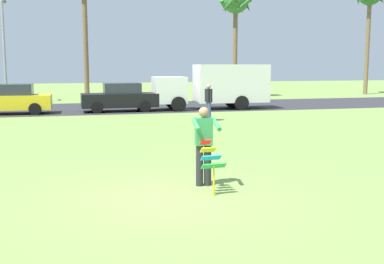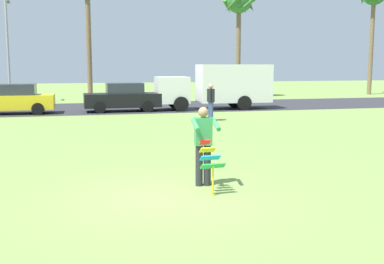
{
  "view_description": "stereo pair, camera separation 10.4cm",
  "coord_description": "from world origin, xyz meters",
  "px_view_note": "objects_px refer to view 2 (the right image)",
  "views": [
    {
      "loc": [
        -1.93,
        -9.15,
        2.64
      ],
      "look_at": [
        0.92,
        1.74,
        1.05
      ],
      "focal_mm": 45.02,
      "sensor_mm": 36.0,
      "label": 1
    },
    {
      "loc": [
        -1.83,
        -9.18,
        2.64
      ],
      "look_at": [
        0.92,
        1.74,
        1.05
      ],
      "focal_mm": 45.02,
      "sensor_mm": 36.0,
      "label": 2
    }
  ],
  "objects_px": {
    "person_walker_near": "(211,101)",
    "parked_car_yellow": "(14,100)",
    "parked_car_black": "(123,98)",
    "palm_tree_centre_far": "(239,5)",
    "kite_held": "(210,159)",
    "streetlight_pole": "(8,44)",
    "person_kite_flyer": "(203,143)",
    "parked_truck_white_box": "(220,85)"
  },
  "relations": [
    {
      "from": "person_kite_flyer",
      "to": "parked_truck_white_box",
      "type": "distance_m",
      "value": 18.12
    },
    {
      "from": "palm_tree_centre_far",
      "to": "person_walker_near",
      "type": "bearing_deg",
      "value": -113.94
    },
    {
      "from": "streetlight_pole",
      "to": "person_kite_flyer",
      "type": "bearing_deg",
      "value": -74.82
    },
    {
      "from": "kite_held",
      "to": "streetlight_pole",
      "type": "height_order",
      "value": "streetlight_pole"
    },
    {
      "from": "parked_car_yellow",
      "to": "parked_car_black",
      "type": "xyz_separation_m",
      "value": [
        5.76,
        0.0,
        0.0
      ]
    },
    {
      "from": "streetlight_pole",
      "to": "palm_tree_centre_far",
      "type": "bearing_deg",
      "value": 6.12
    },
    {
      "from": "palm_tree_centre_far",
      "to": "streetlight_pole",
      "type": "bearing_deg",
      "value": -173.88
    },
    {
      "from": "kite_held",
      "to": "parked_car_yellow",
      "type": "xyz_separation_m",
      "value": [
        -5.66,
        17.82,
        0.05
      ]
    },
    {
      "from": "kite_held",
      "to": "person_walker_near",
      "type": "xyz_separation_m",
      "value": [
        3.61,
        12.27,
        0.21
      ]
    },
    {
      "from": "kite_held",
      "to": "parked_car_yellow",
      "type": "height_order",
      "value": "parked_car_yellow"
    },
    {
      "from": "kite_held",
      "to": "streetlight_pole",
      "type": "bearing_deg",
      "value": 104.74
    },
    {
      "from": "parked_car_black",
      "to": "streetlight_pole",
      "type": "bearing_deg",
      "value": 131.7
    },
    {
      "from": "palm_tree_centre_far",
      "to": "kite_held",
      "type": "bearing_deg",
      "value": -110.63
    },
    {
      "from": "streetlight_pole",
      "to": "person_walker_near",
      "type": "relative_size",
      "value": 4.05
    },
    {
      "from": "parked_car_yellow",
      "to": "streetlight_pole",
      "type": "distance_m",
      "value": 8.34
    },
    {
      "from": "person_walker_near",
      "to": "palm_tree_centre_far",
      "type": "bearing_deg",
      "value": 66.06
    },
    {
      "from": "person_walker_near",
      "to": "parked_car_yellow",
      "type": "bearing_deg",
      "value": 149.11
    },
    {
      "from": "palm_tree_centre_far",
      "to": "person_walker_near",
      "type": "xyz_separation_m",
      "value": [
        -6.66,
        -14.99,
        -6.3
      ]
    },
    {
      "from": "person_kite_flyer",
      "to": "person_walker_near",
      "type": "relative_size",
      "value": 1.0
    },
    {
      "from": "parked_car_black",
      "to": "person_walker_near",
      "type": "xyz_separation_m",
      "value": [
        3.51,
        -5.55,
        0.16
      ]
    },
    {
      "from": "parked_car_black",
      "to": "person_walker_near",
      "type": "height_order",
      "value": "person_walker_near"
    },
    {
      "from": "streetlight_pole",
      "to": "parked_car_black",
      "type": "bearing_deg",
      "value": -48.3
    },
    {
      "from": "parked_car_black",
      "to": "parked_truck_white_box",
      "type": "distance_m",
      "value": 5.74
    },
    {
      "from": "parked_car_yellow",
      "to": "streetlight_pole",
      "type": "height_order",
      "value": "streetlight_pole"
    },
    {
      "from": "parked_car_black",
      "to": "kite_held",
      "type": "bearing_deg",
      "value": -90.33
    },
    {
      "from": "kite_held",
      "to": "parked_truck_white_box",
      "type": "height_order",
      "value": "parked_truck_white_box"
    },
    {
      "from": "parked_car_black",
      "to": "streetlight_pole",
      "type": "height_order",
      "value": "streetlight_pole"
    },
    {
      "from": "parked_truck_white_box",
      "to": "streetlight_pole",
      "type": "relative_size",
      "value": 0.97
    },
    {
      "from": "parked_car_black",
      "to": "palm_tree_centre_far",
      "type": "xyz_separation_m",
      "value": [
        10.16,
        9.44,
        6.46
      ]
    },
    {
      "from": "person_kite_flyer",
      "to": "person_walker_near",
      "type": "xyz_separation_m",
      "value": [
        3.58,
        11.63,
        -0.02
      ]
    },
    {
      "from": "streetlight_pole",
      "to": "kite_held",
      "type": "bearing_deg",
      "value": -75.26
    },
    {
      "from": "kite_held",
      "to": "palm_tree_centre_far",
      "type": "height_order",
      "value": "palm_tree_centre_far"
    },
    {
      "from": "parked_car_black",
      "to": "parked_truck_white_box",
      "type": "bearing_deg",
      "value": 0.01
    },
    {
      "from": "kite_held",
      "to": "palm_tree_centre_far",
      "type": "distance_m",
      "value": 29.85
    },
    {
      "from": "person_kite_flyer",
      "to": "person_walker_near",
      "type": "height_order",
      "value": "same"
    },
    {
      "from": "parked_car_yellow",
      "to": "parked_truck_white_box",
      "type": "xyz_separation_m",
      "value": [
        11.47,
        0.0,
        0.64
      ]
    },
    {
      "from": "person_kite_flyer",
      "to": "parked_car_yellow",
      "type": "bearing_deg",
      "value": 108.34
    },
    {
      "from": "palm_tree_centre_far",
      "to": "streetlight_pole",
      "type": "relative_size",
      "value": 1.24
    },
    {
      "from": "parked_car_yellow",
      "to": "streetlight_pole",
      "type": "xyz_separation_m",
      "value": [
        -1.03,
        7.63,
        3.22
      ]
    },
    {
      "from": "palm_tree_centre_far",
      "to": "person_walker_near",
      "type": "height_order",
      "value": "palm_tree_centre_far"
    },
    {
      "from": "parked_car_black",
      "to": "person_kite_flyer",
      "type": "bearing_deg",
      "value": -90.23
    },
    {
      "from": "kite_held",
      "to": "parked_car_black",
      "type": "relative_size",
      "value": 0.26
    }
  ]
}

